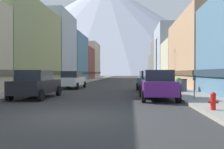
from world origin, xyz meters
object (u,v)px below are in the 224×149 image
object	(u,v)px
car_right_0	(157,85)
pedestrian_1	(69,78)
car_right_1	(150,81)
potted_plant_0	(178,81)
potted_plant_1	(23,84)
streetlamp_right	(156,54)
car_left_0	(36,84)
fire_hydrant_near	(213,100)
parking_meter_near	(194,84)
trash_bin_right	(183,85)
car_left_1	(72,80)

from	to	relation	value
car_right_0	pedestrian_1	xyz separation A→B (m)	(-10.05, 17.46, -0.02)
car_right_1	potted_plant_0	world-z (taller)	car_right_1
potted_plant_1	streetlamp_right	xyz separation A→B (m)	(12.35, 10.63, 3.32)
car_right_0	pedestrian_1	distance (m)	20.15
car_right_0	car_left_0	bearing A→B (deg)	179.29
fire_hydrant_near	streetlamp_right	bearing A→B (deg)	90.28
car_right_0	car_right_1	size ratio (longest dim) A/B	0.98
potted_plant_1	car_right_1	bearing A→B (deg)	6.59
car_left_0	car_right_1	distance (m)	9.77
parking_meter_near	car_left_0	bearing A→B (deg)	174.28
trash_bin_right	potted_plant_1	world-z (taller)	trash_bin_right
potted_plant_0	potted_plant_1	distance (m)	14.88
car_left_0	trash_bin_right	world-z (taller)	car_left_0
streetlamp_right	car_right_1	bearing A→B (deg)	-99.37
car_right_0	potted_plant_0	distance (m)	10.52
car_left_0	car_right_0	distance (m)	7.60
parking_meter_near	potted_plant_1	size ratio (longest dim) A/B	1.43
fire_hydrant_near	potted_plant_1	world-z (taller)	potted_plant_1
car_right_0	streetlamp_right	bearing A→B (deg)	84.33
car_left_0	potted_plant_0	world-z (taller)	car_left_0
car_left_1	car_right_1	xyz separation A→B (m)	(7.60, -3.10, 0.00)
fire_hydrant_near	car_right_0	bearing A→B (deg)	108.76
car_left_0	potted_plant_1	distance (m)	5.85
car_right_1	pedestrian_1	distance (m)	15.07
car_left_1	fire_hydrant_near	distance (m)	16.94
trash_bin_right	pedestrian_1	size ratio (longest dim) A/B	0.62
car_left_0	streetlamp_right	distance (m)	18.27
fire_hydrant_near	parking_meter_near	world-z (taller)	parking_meter_near
car_right_0	trash_bin_right	bearing A→B (deg)	62.00
car_left_0	car_right_0	size ratio (longest dim) A/B	1.00
fire_hydrant_near	streetlamp_right	size ratio (longest dim) A/B	0.12
trash_bin_right	streetlamp_right	world-z (taller)	streetlamp_right
car_left_1	parking_meter_near	size ratio (longest dim) A/B	3.33
car_right_0	parking_meter_near	bearing A→B (deg)	-23.86
car_left_0	car_left_1	xyz separation A→B (m)	(-0.00, 9.24, 0.00)
car_right_1	trash_bin_right	size ratio (longest dim) A/B	4.57
car_right_0	potted_plant_0	world-z (taller)	car_right_0
pedestrian_1	streetlamp_right	distance (m)	12.15
fire_hydrant_near	pedestrian_1	distance (m)	25.20
car_right_1	car_left_0	bearing A→B (deg)	-141.08
potted_plant_1	pedestrian_1	distance (m)	12.50
parking_meter_near	streetlamp_right	distance (m)	16.74
streetlamp_right	potted_plant_0	bearing A→B (deg)	-73.57
potted_plant_1	car_left_0	bearing A→B (deg)	-56.80
car_left_1	potted_plant_1	bearing A→B (deg)	-126.36
fire_hydrant_near	trash_bin_right	distance (m)	9.70
car_left_0	fire_hydrant_near	world-z (taller)	car_left_0
car_right_0	potted_plant_0	bearing A→B (deg)	72.28
car_right_1	parking_meter_near	size ratio (longest dim) A/B	3.36
potted_plant_0	car_right_1	bearing A→B (deg)	-130.20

